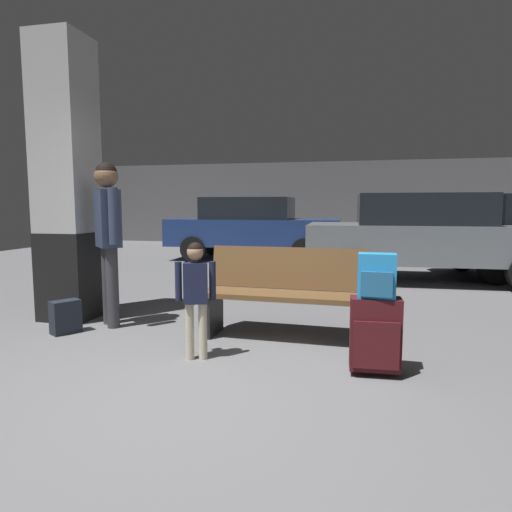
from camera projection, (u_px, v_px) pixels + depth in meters
The scene contains 11 objects.
ground_plane at pixel (281, 295), 6.81m from camera, with size 18.00×18.00×0.10m, color slate.
garage_back_wall at pixel (325, 203), 15.23m from camera, with size 18.00×0.12×2.80m, color #565658.
structural_pillar at pixel (67, 182), 5.07m from camera, with size 0.57×0.57×3.17m.
bench at pixel (284, 294), 4.40m from camera, with size 1.62×0.59×0.89m.
suitcase at pixel (375, 334), 3.43m from camera, with size 0.39×0.25×0.60m.
backpack_bright at pixel (377, 276), 3.38m from camera, with size 0.29×0.20×0.34m.
child at pixel (195, 288), 3.75m from camera, with size 0.33×0.19×1.00m.
adult at pixel (108, 226), 4.78m from camera, with size 0.45×0.46×1.76m.
backpack_dark_floor at pixel (65, 317), 4.59m from camera, with size 0.29×0.32×0.34m.
parked_car_far at pixel (253, 227), 10.93m from camera, with size 4.14×1.88×1.51m.
parked_car_near at pixel (426, 235), 7.70m from camera, with size 4.15×1.90×1.51m.
Camera 1 is at (1.12, -2.62, 1.30)m, focal length 31.36 mm.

